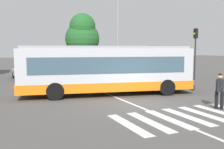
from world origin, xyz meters
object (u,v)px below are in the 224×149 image
(twin_arm_street_lamp, at_px, (118,18))
(parked_car_red, at_px, (77,69))
(city_transit_bus, at_px, (107,69))
(parked_car_silver, at_px, (24,71))
(pedestrian_crossing_street, at_px, (220,89))
(parked_car_charcoal, at_px, (100,68))
(parked_car_champagne, at_px, (52,70))
(traffic_light_far_corner, at_px, (195,46))
(background_tree_right, at_px, (82,35))
(bus_stop_shelter, at_px, (164,53))

(twin_arm_street_lamp, bearing_deg, parked_car_red, 148.31)
(city_transit_bus, distance_m, parked_car_silver, 11.40)
(pedestrian_crossing_street, relative_size, parked_car_charcoal, 0.38)
(parked_car_champagne, distance_m, parked_car_red, 2.72)
(parked_car_silver, distance_m, twin_arm_street_lamp, 10.63)
(parked_car_red, distance_m, traffic_light_far_corner, 12.12)
(city_transit_bus, distance_m, parked_car_charcoal, 11.95)
(pedestrian_crossing_street, bearing_deg, city_transit_bus, 120.09)
(parked_car_red, height_order, traffic_light_far_corner, traffic_light_far_corner)
(traffic_light_far_corner, relative_size, background_tree_right, 0.69)
(parked_car_red, bearing_deg, traffic_light_far_corner, -39.46)
(bus_stop_shelter, bearing_deg, parked_car_champagne, 167.08)
(traffic_light_far_corner, xyz_separation_m, background_tree_right, (-7.80, 9.83, 1.26))
(bus_stop_shelter, distance_m, twin_arm_street_lamp, 6.43)
(parked_car_silver, bearing_deg, parked_car_red, 8.12)
(city_transit_bus, xyz_separation_m, pedestrian_crossing_street, (3.39, -5.85, -0.62))
(parked_car_silver, bearing_deg, city_transit_bus, -69.40)
(parked_car_red, relative_size, bus_stop_shelter, 1.23)
(city_transit_bus, distance_m, traffic_light_far_corner, 11.40)
(parked_car_silver, relative_size, bus_stop_shelter, 1.23)
(parked_car_champagne, relative_size, parked_car_charcoal, 1.03)
(parked_car_silver, distance_m, traffic_light_far_corner, 16.28)
(city_transit_bus, bearing_deg, parked_car_champagne, 96.56)
(background_tree_right, bearing_deg, parked_car_red, -121.04)
(parked_car_silver, bearing_deg, traffic_light_far_corner, -24.89)
(pedestrian_crossing_street, height_order, bus_stop_shelter, bus_stop_shelter)
(parked_car_charcoal, height_order, bus_stop_shelter, bus_stop_shelter)
(twin_arm_street_lamp, bearing_deg, background_tree_right, 116.94)
(pedestrian_crossing_street, height_order, parked_car_champagne, pedestrian_crossing_street)
(city_transit_bus, xyz_separation_m, parked_car_charcoal, (3.95, 11.25, -0.82))
(pedestrian_crossing_street, distance_m, parked_car_red, 17.38)
(city_transit_bus, xyz_separation_m, parked_car_red, (1.43, 11.42, -0.82))
(parked_car_red, bearing_deg, city_transit_bus, -97.13)
(city_transit_bus, relative_size, twin_arm_street_lamp, 1.13)
(pedestrian_crossing_street, height_order, parked_car_silver, pedestrian_crossing_street)
(parked_car_champagne, xyz_separation_m, background_tree_right, (4.07, 2.64, 3.68))
(pedestrian_crossing_street, bearing_deg, background_tree_right, 91.73)
(bus_stop_shelter, relative_size, twin_arm_street_lamp, 0.37)
(city_transit_bus, distance_m, pedestrian_crossing_street, 6.79)
(parked_car_champagne, xyz_separation_m, bus_stop_shelter, (11.67, -2.68, 1.65))
(parked_car_champagne, height_order, parked_car_charcoal, same)
(parked_car_silver, height_order, bus_stop_shelter, bus_stop_shelter)
(pedestrian_crossing_street, xyz_separation_m, bus_stop_shelter, (7.01, 14.24, 1.45))
(traffic_light_far_corner, relative_size, twin_arm_street_lamp, 0.48)
(traffic_light_far_corner, xyz_separation_m, twin_arm_street_lamp, (-5.48, 5.27, 2.82))
(parked_car_silver, distance_m, bus_stop_shelter, 14.67)
(parked_car_champagne, bearing_deg, traffic_light_far_corner, -31.20)
(city_transit_bus, bearing_deg, traffic_light_far_corner, 20.05)
(city_transit_bus, height_order, parked_car_red, city_transit_bus)
(parked_car_red, bearing_deg, pedestrian_crossing_street, -83.51)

